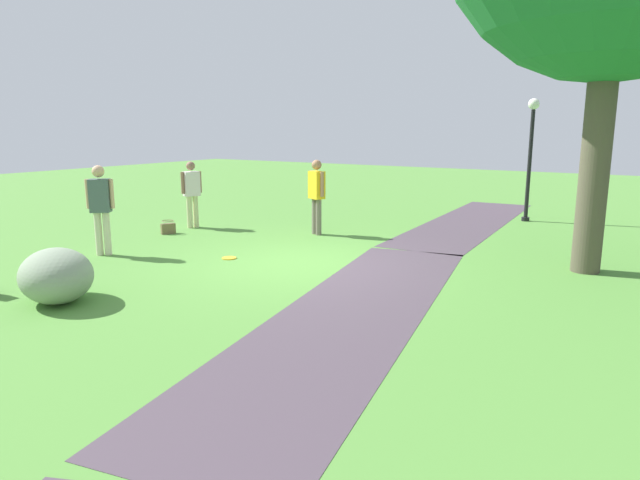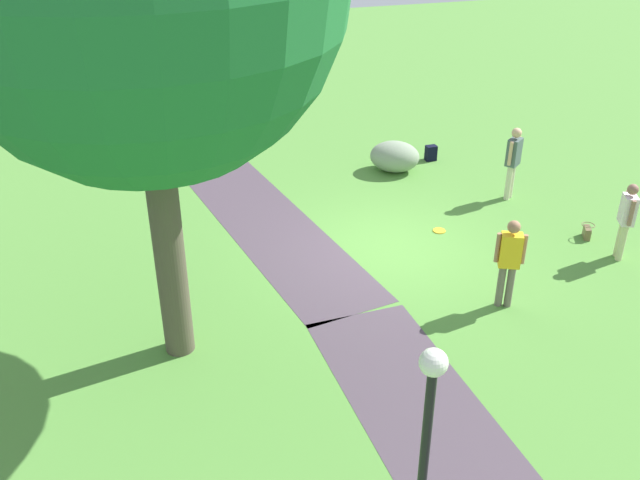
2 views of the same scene
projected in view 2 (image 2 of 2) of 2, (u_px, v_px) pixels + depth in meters
name	position (u px, v px, depth m)	size (l,w,h in m)	color
ground_plane	(386.00, 249.00, 14.41)	(48.00, 48.00, 0.00)	#518A38
footpath_segment_mid	(265.00, 221.00, 15.51)	(8.20, 3.26, 0.01)	#493C47
footpath_segment_far	(137.00, 119.00, 21.34)	(8.09, 4.78, 0.01)	#493C47
lamp_post	(426.00, 444.00, 7.05)	(0.28, 0.28, 3.12)	black
lawn_boulder	(395.00, 157.00, 17.76)	(1.46, 1.56, 0.77)	gray
woman_with_handbag	(627.00, 216.00, 13.67)	(0.49, 0.36, 1.61)	beige
man_near_boulder	(513.00, 158.00, 16.06)	(0.41, 0.43, 1.72)	beige
passerby_on_path	(509.00, 258.00, 12.17)	(0.37, 0.48, 1.70)	#6D6457
handbag_on_grass	(587.00, 232.00, 14.78)	(0.37, 0.37, 0.31)	brown
backpack_by_boulder	(431.00, 153.00, 18.47)	(0.26, 0.28, 0.40)	black
frisbee_on_grass	(439.00, 231.00, 15.10)	(0.27, 0.27, 0.02)	gold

